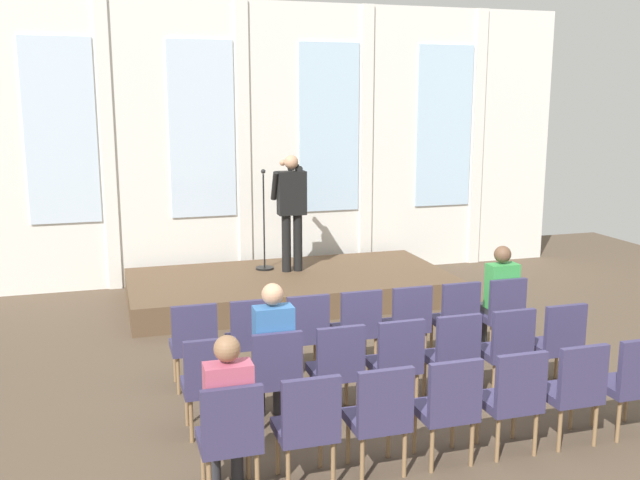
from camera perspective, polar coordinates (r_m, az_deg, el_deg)
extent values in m
plane|color=brown|center=(6.81, 7.78, -14.99)|extent=(15.85, 15.85, 0.00)
cube|color=silver|center=(11.94, -4.26, 7.64)|extent=(10.58, 0.10, 4.50)
cube|color=silver|center=(11.59, -19.87, 8.08)|extent=(1.04, 0.04, 2.78)
cube|color=silver|center=(11.60, -16.46, 7.11)|extent=(0.20, 0.08, 4.50)
cube|color=silver|center=(11.68, -9.34, 8.62)|extent=(1.04, 0.04, 2.78)
cube|color=silver|center=(11.80, -6.06, 7.57)|extent=(0.20, 0.08, 4.50)
cube|color=silver|center=(12.14, 0.72, 8.86)|extent=(1.04, 0.04, 2.78)
cube|color=silver|center=(12.38, 3.69, 7.78)|extent=(0.20, 0.08, 4.50)
cube|color=silver|center=(12.94, 9.80, 8.85)|extent=(1.04, 0.04, 2.78)
cube|color=silver|center=(13.27, 12.37, 7.78)|extent=(0.20, 0.08, 4.50)
cube|color=brown|center=(10.86, -2.40, -3.75)|extent=(4.73, 2.33, 0.37)
cylinder|color=black|center=(10.95, -2.68, -0.26)|extent=(0.14, 0.14, 0.88)
cylinder|color=black|center=(10.99, -1.77, -0.21)|extent=(0.14, 0.14, 0.88)
cube|color=black|center=(10.84, -2.26, 3.74)|extent=(0.42, 0.22, 0.66)
cube|color=#B28C19|center=(10.94, -2.41, 4.23)|extent=(0.06, 0.01, 0.39)
sphere|color=tan|center=(10.80, -2.29, 6.19)|extent=(0.21, 0.21, 0.21)
cylinder|color=black|center=(10.85, -3.60, 4.31)|extent=(0.09, 0.28, 0.45)
cylinder|color=black|center=(10.97, -1.69, 5.59)|extent=(0.15, 0.36, 0.15)
cylinder|color=black|center=(11.08, -2.13, 5.78)|extent=(0.11, 0.34, 0.15)
sphere|color=tan|center=(11.31, -2.98, 6.14)|extent=(0.10, 0.10, 0.10)
cylinder|color=black|center=(11.21, -4.41, -2.24)|extent=(0.28, 0.28, 0.03)
cylinder|color=black|center=(11.06, -4.46, 1.49)|extent=(0.02, 0.02, 1.45)
sphere|color=#262626|center=(10.95, -4.53, 5.44)|extent=(0.07, 0.07, 0.07)
cylinder|color=olive|center=(7.98, -8.82, -9.42)|extent=(0.04, 0.04, 0.40)
cylinder|color=olive|center=(7.94, -11.42, -9.61)|extent=(0.04, 0.04, 0.40)
cylinder|color=olive|center=(7.66, -8.45, -10.30)|extent=(0.04, 0.04, 0.40)
cylinder|color=olive|center=(7.63, -11.17, -10.50)|extent=(0.04, 0.04, 0.40)
cube|color=#383356|center=(7.72, -10.02, -8.29)|extent=(0.46, 0.44, 0.08)
cube|color=#383356|center=(7.45, -9.91, -6.81)|extent=(0.46, 0.06, 0.46)
cylinder|color=olive|center=(8.07, -4.54, -9.06)|extent=(0.04, 0.04, 0.40)
cylinder|color=olive|center=(8.01, -7.09, -9.28)|extent=(0.04, 0.04, 0.40)
cylinder|color=olive|center=(7.76, -3.99, -9.91)|extent=(0.04, 0.04, 0.40)
cylinder|color=olive|center=(7.70, -6.65, -10.15)|extent=(0.04, 0.04, 0.40)
cube|color=#383356|center=(7.80, -5.60, -7.95)|extent=(0.46, 0.44, 0.08)
cube|color=#383356|center=(7.54, -5.36, -6.47)|extent=(0.46, 0.06, 0.46)
cylinder|color=olive|center=(8.21, -0.40, -8.67)|extent=(0.04, 0.04, 0.40)
cylinder|color=olive|center=(8.12, -2.87, -8.91)|extent=(0.04, 0.04, 0.40)
cylinder|color=olive|center=(7.91, 0.31, -9.47)|extent=(0.04, 0.04, 0.40)
cylinder|color=olive|center=(7.82, -2.25, -9.74)|extent=(0.04, 0.04, 0.40)
cube|color=#383356|center=(7.93, -1.31, -7.57)|extent=(0.46, 0.44, 0.08)
cube|color=#383356|center=(7.67, -0.94, -6.10)|extent=(0.46, 0.06, 0.46)
cylinder|color=olive|center=(8.39, 3.58, -8.24)|extent=(0.04, 0.04, 0.40)
cylinder|color=olive|center=(8.28, 1.21, -8.50)|extent=(0.04, 0.04, 0.40)
cylinder|color=olive|center=(8.09, 4.42, -9.01)|extent=(0.04, 0.04, 0.40)
cylinder|color=olive|center=(7.98, 1.98, -9.29)|extent=(0.04, 0.04, 0.40)
cube|color=#383356|center=(8.11, 2.82, -7.16)|extent=(0.46, 0.44, 0.08)
cube|color=#383356|center=(7.85, 3.30, -5.71)|extent=(0.46, 0.06, 0.46)
cylinder|color=olive|center=(8.61, 7.36, -7.80)|extent=(0.04, 0.04, 0.40)
cylinder|color=olive|center=(8.48, 5.12, -8.07)|extent=(0.04, 0.04, 0.40)
cylinder|color=olive|center=(8.32, 8.32, -8.52)|extent=(0.04, 0.04, 0.40)
cylinder|color=olive|center=(8.18, 6.01, -8.81)|extent=(0.04, 0.04, 0.40)
cube|color=#383356|center=(8.32, 6.74, -6.74)|extent=(0.46, 0.44, 0.08)
cube|color=#383356|center=(8.07, 7.33, -5.31)|extent=(0.46, 0.06, 0.46)
cylinder|color=olive|center=(8.86, 10.93, -7.36)|extent=(0.04, 0.04, 0.40)
cylinder|color=olive|center=(8.71, 8.82, -7.63)|extent=(0.04, 0.04, 0.40)
cylinder|color=olive|center=(8.58, 11.99, -8.03)|extent=(0.04, 0.04, 0.40)
cylinder|color=olive|center=(8.42, 9.82, -8.33)|extent=(0.04, 0.04, 0.40)
cube|color=#383356|center=(8.57, 10.45, -6.31)|extent=(0.46, 0.44, 0.08)
cube|color=#383356|center=(8.33, 11.11, -4.91)|extent=(0.46, 0.06, 0.46)
cylinder|color=olive|center=(9.15, 14.29, -6.91)|extent=(0.04, 0.04, 0.40)
cylinder|color=olive|center=(8.98, 12.30, -7.18)|extent=(0.04, 0.04, 0.40)
cylinder|color=olive|center=(8.88, 15.43, -7.54)|extent=(0.04, 0.04, 0.40)
cylinder|color=olive|center=(8.70, 13.40, -7.83)|extent=(0.04, 0.04, 0.40)
cube|color=#383356|center=(8.85, 13.93, -5.89)|extent=(0.46, 0.44, 0.08)
cube|color=#383356|center=(8.62, 14.66, -4.52)|extent=(0.46, 0.06, 0.46)
cylinder|color=#2D2D33|center=(9.02, 12.78, -6.97)|extent=(0.10, 0.10, 0.44)
cylinder|color=#2D2D33|center=(9.11, 13.77, -6.84)|extent=(0.10, 0.10, 0.44)
cube|color=#2D2D33|center=(8.88, 13.75, -5.41)|extent=(0.34, 0.36, 0.12)
cube|color=green|center=(8.71, 14.22, -3.55)|extent=(0.36, 0.20, 0.53)
sphere|color=brown|center=(8.64, 14.27, -1.11)|extent=(0.20, 0.20, 0.20)
cylinder|color=olive|center=(6.98, -7.50, -12.51)|extent=(0.04, 0.04, 0.40)
cylinder|color=olive|center=(6.93, -10.51, -12.76)|extent=(0.04, 0.04, 0.40)
cylinder|color=olive|center=(6.67, -7.00, -13.66)|extent=(0.04, 0.04, 0.40)
cylinder|color=olive|center=(6.63, -10.16, -13.93)|extent=(0.04, 0.04, 0.40)
cube|color=#383356|center=(6.70, -8.86, -11.34)|extent=(0.46, 0.44, 0.08)
cube|color=#383356|center=(6.43, -8.69, -9.75)|extent=(0.46, 0.06, 0.46)
cylinder|color=olive|center=(7.08, -2.60, -12.03)|extent=(0.04, 0.04, 0.40)
cylinder|color=olive|center=(7.01, -5.52, -12.33)|extent=(0.04, 0.04, 0.40)
cylinder|color=olive|center=(6.78, -1.87, -13.13)|extent=(0.04, 0.04, 0.40)
cylinder|color=olive|center=(6.71, -4.92, -13.45)|extent=(0.04, 0.04, 0.40)
cube|color=#383356|center=(6.80, -3.75, -10.88)|extent=(0.46, 0.44, 0.08)
cube|color=#383356|center=(6.53, -3.40, -9.29)|extent=(0.46, 0.06, 0.46)
cylinder|color=#2D2D33|center=(7.03, -4.80, -12.07)|extent=(0.10, 0.10, 0.44)
cylinder|color=#2D2D33|center=(7.07, -3.34, -11.93)|extent=(0.10, 0.10, 0.44)
cube|color=#2D2D33|center=(6.83, -3.88, -10.23)|extent=(0.34, 0.36, 0.12)
cube|color=#3366A5|center=(6.61, -3.70, -7.72)|extent=(0.36, 0.20, 0.59)
sphere|color=tan|center=(6.51, -3.78, -4.31)|extent=(0.20, 0.20, 0.20)
cylinder|color=olive|center=(7.24, 2.10, -11.49)|extent=(0.04, 0.04, 0.40)
cylinder|color=olive|center=(7.14, -0.69, -11.82)|extent=(0.04, 0.04, 0.40)
cylinder|color=olive|center=(6.95, 3.04, -12.52)|extent=(0.04, 0.04, 0.40)
cylinder|color=olive|center=(6.84, 0.13, -12.89)|extent=(0.04, 0.04, 0.40)
cube|color=#383356|center=(6.95, 1.15, -10.36)|extent=(0.46, 0.44, 0.08)
cube|color=#383356|center=(6.69, 1.67, -8.78)|extent=(0.46, 0.06, 0.46)
cylinder|color=olive|center=(7.45, 6.56, -10.90)|extent=(0.04, 0.04, 0.40)
cylinder|color=olive|center=(7.32, 3.92, -11.26)|extent=(0.04, 0.04, 0.40)
cylinder|color=olive|center=(7.16, 7.66, -11.87)|extent=(0.04, 0.04, 0.40)
cylinder|color=olive|center=(7.03, 4.92, -12.26)|extent=(0.04, 0.04, 0.40)
cube|color=#383356|center=(7.15, 5.81, -9.79)|extent=(0.46, 0.44, 0.08)
cube|color=#383356|center=(6.89, 6.46, -8.23)|extent=(0.46, 0.06, 0.46)
cylinder|color=olive|center=(7.69, 10.74, -10.29)|extent=(0.04, 0.04, 0.40)
cylinder|color=olive|center=(7.54, 8.27, -10.66)|extent=(0.04, 0.04, 0.40)
cylinder|color=olive|center=(7.41, 11.97, -11.18)|extent=(0.04, 0.04, 0.40)
cylinder|color=olive|center=(7.26, 9.42, -11.59)|extent=(0.04, 0.04, 0.40)
cube|color=#383356|center=(7.39, 10.17, -9.20)|extent=(0.46, 0.44, 0.08)
cube|color=#383356|center=(7.14, 10.94, -7.66)|extent=(0.46, 0.06, 0.46)
cylinder|color=olive|center=(7.97, 14.63, -9.68)|extent=(0.04, 0.04, 0.40)
cylinder|color=olive|center=(7.80, 12.33, -10.05)|extent=(0.04, 0.04, 0.40)
cylinder|color=olive|center=(7.71, 15.96, -10.50)|extent=(0.04, 0.04, 0.40)
cylinder|color=olive|center=(7.53, 13.61, -10.91)|extent=(0.04, 0.04, 0.40)
cube|color=#383356|center=(7.67, 14.22, -8.60)|extent=(0.46, 0.44, 0.08)
cube|color=#383356|center=(7.43, 15.07, -7.10)|extent=(0.46, 0.06, 0.46)
cylinder|color=olive|center=(8.29, 18.22, -9.06)|extent=(0.04, 0.04, 0.40)
cylinder|color=olive|center=(8.10, 16.10, -9.43)|extent=(0.04, 0.04, 0.40)
cylinder|color=olive|center=(8.03, 19.62, -9.82)|extent=(0.04, 0.04, 0.40)
cylinder|color=olive|center=(7.83, 17.46, -10.22)|extent=(0.04, 0.04, 0.40)
cube|color=#383356|center=(7.98, 17.96, -8.01)|extent=(0.46, 0.44, 0.08)
cube|color=#383356|center=(7.75, 18.88, -6.55)|extent=(0.46, 0.06, 0.46)
cylinder|color=olive|center=(6.00, -5.70, -16.61)|extent=(0.04, 0.04, 0.40)
cylinder|color=olive|center=(5.96, -9.25, -16.95)|extent=(0.04, 0.04, 0.40)
cylinder|color=olive|center=(5.71, -5.00, -18.16)|extent=(0.04, 0.04, 0.40)
cube|color=#383356|center=(5.72, -7.24, -15.45)|extent=(0.46, 0.44, 0.08)
cube|color=#383356|center=(5.43, -6.96, -13.78)|extent=(0.46, 0.06, 0.46)
cylinder|color=#2D2D33|center=(5.97, -8.38, -16.66)|extent=(0.10, 0.10, 0.44)
cylinder|color=#2D2D33|center=(5.99, -6.61, -16.49)|extent=(0.10, 0.10, 0.44)
cube|color=#2D2D33|center=(5.74, -7.36, -14.65)|extent=(0.34, 0.36, 0.12)
cube|color=#B24C66|center=(5.51, -7.25, -12.18)|extent=(0.36, 0.20, 0.51)
sphere|color=#8C6647|center=(5.40, -7.38, -8.53)|extent=(0.20, 0.20, 0.20)
cylinder|color=olive|center=(6.13, 0.03, -15.92)|extent=(0.04, 0.04, 0.40)
cylinder|color=olive|center=(6.05, -3.37, -16.35)|extent=(0.04, 0.04, 0.40)
cylinder|color=olive|center=(5.84, 1.04, -17.38)|extent=(0.04, 0.04, 0.40)
cylinder|color=olive|center=(5.76, -2.54, -17.86)|extent=(0.04, 0.04, 0.40)
cube|color=#383356|center=(5.83, -1.22, -14.79)|extent=(0.46, 0.44, 0.08)
cube|color=#383356|center=(5.55, -0.69, -13.11)|extent=(0.46, 0.06, 0.46)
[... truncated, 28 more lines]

